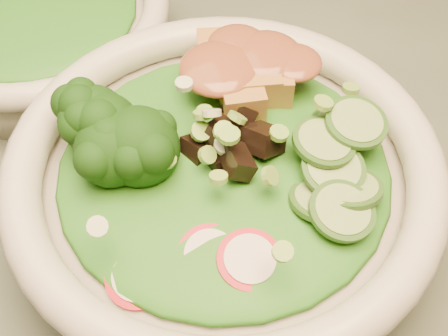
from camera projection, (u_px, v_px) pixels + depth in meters
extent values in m
cylinder|color=beige|center=(224.00, 199.00, 0.45)|extent=(0.27, 0.27, 0.06)
torus|color=beige|center=(224.00, 166.00, 0.42)|extent=(0.30, 0.30, 0.03)
cylinder|color=beige|center=(41.00, 36.00, 0.57)|extent=(0.21, 0.21, 0.05)
torus|color=beige|center=(33.00, 9.00, 0.54)|extent=(0.24, 0.24, 0.02)
ellipsoid|color=#1C6A16|center=(224.00, 167.00, 0.42)|extent=(0.23, 0.23, 0.03)
ellipsoid|color=#1C6A16|center=(33.00, 9.00, 0.54)|extent=(0.16, 0.16, 0.02)
ellipsoid|color=brown|center=(241.00, 65.00, 0.44)|extent=(0.08, 0.06, 0.02)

